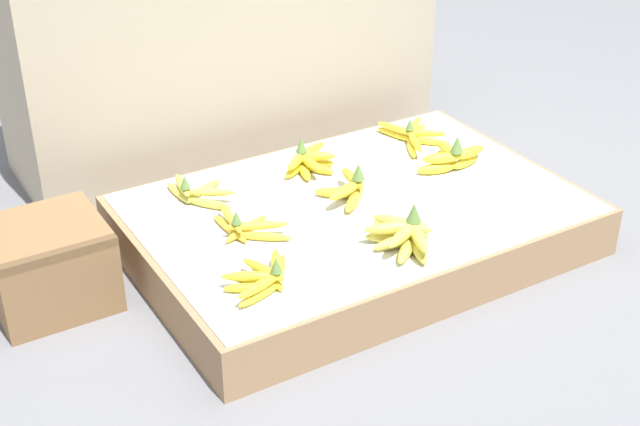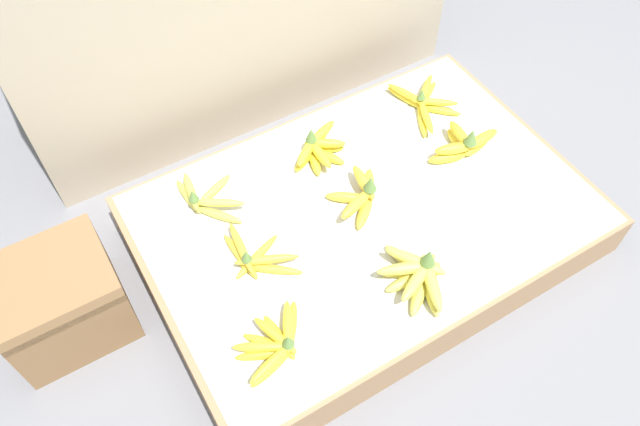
% 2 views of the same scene
% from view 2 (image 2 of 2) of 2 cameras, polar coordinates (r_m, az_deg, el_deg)
% --- Properties ---
extents(ground_plane, '(10.00, 10.00, 0.00)m').
position_cam_2_polar(ground_plane, '(1.80, 4.01, -2.31)').
color(ground_plane, slate).
extents(display_platform, '(1.19, 0.80, 0.14)m').
position_cam_2_polar(display_platform, '(1.74, 4.14, -1.00)').
color(display_platform, '#997551').
rests_on(display_platform, ground_plane).
extents(wooden_crate, '(0.28, 0.28, 0.21)m').
position_cam_2_polar(wooden_crate, '(1.69, -22.52, -7.36)').
color(wooden_crate, olive).
rests_on(wooden_crate, ground_plane).
extents(banana_bunch_front_left, '(0.20, 0.16, 0.09)m').
position_cam_2_polar(banana_bunch_front_left, '(1.45, -4.09, -11.86)').
color(banana_bunch_front_left, yellow).
rests_on(banana_bunch_front_left, display_platform).
extents(banana_bunch_front_midleft, '(0.17, 0.24, 0.11)m').
position_cam_2_polar(banana_bunch_front_midleft, '(1.54, 8.94, -5.58)').
color(banana_bunch_front_midleft, '#DBCC4C').
rests_on(banana_bunch_front_midleft, display_platform).
extents(banana_bunch_middle_left, '(0.17, 0.22, 0.08)m').
position_cam_2_polar(banana_bunch_middle_left, '(1.57, -5.99, -4.08)').
color(banana_bunch_middle_left, gold).
rests_on(banana_bunch_middle_left, display_platform).
extents(banana_bunch_middle_midleft, '(0.19, 0.18, 0.11)m').
position_cam_2_polar(banana_bunch_middle_midleft, '(1.67, 3.82, 1.65)').
color(banana_bunch_middle_midleft, gold).
rests_on(banana_bunch_middle_midleft, display_platform).
extents(banana_bunch_middle_midright, '(0.22, 0.13, 0.11)m').
position_cam_2_polar(banana_bunch_middle_midright, '(1.83, 13.03, 6.19)').
color(banana_bunch_middle_midright, yellow).
rests_on(banana_bunch_middle_midright, display_platform).
extents(banana_bunch_back_left, '(0.15, 0.23, 0.08)m').
position_cam_2_polar(banana_bunch_back_left, '(1.70, -10.45, 1.28)').
color(banana_bunch_back_left, gold).
rests_on(banana_bunch_back_left, display_platform).
extents(banana_bunch_back_midleft, '(0.19, 0.16, 0.10)m').
position_cam_2_polar(banana_bunch_back_midleft, '(1.78, -0.24, 5.90)').
color(banana_bunch_back_midleft, yellow).
rests_on(banana_bunch_back_midleft, display_platform).
extents(banana_bunch_back_midright, '(0.19, 0.25, 0.08)m').
position_cam_2_polar(banana_bunch_back_midright, '(1.95, 9.41, 9.92)').
color(banana_bunch_back_midright, yellow).
rests_on(banana_bunch_back_midright, display_platform).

